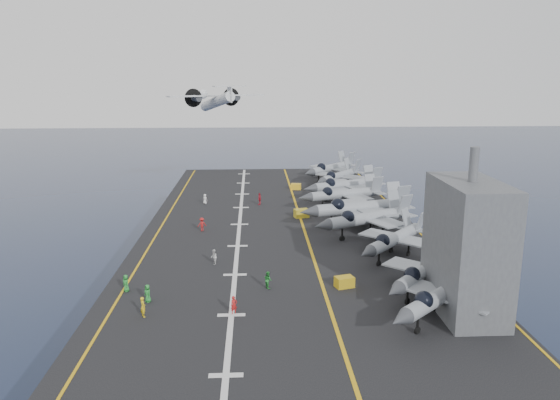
{
  "coord_description": "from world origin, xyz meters",
  "views": [
    {
      "loc": [
        -3.82,
        -75.29,
        31.54
      ],
      "look_at": [
        0.0,
        4.0,
        13.0
      ],
      "focal_mm": 35.0,
      "sensor_mm": 36.0,
      "label": 1
    }
  ],
  "objects_px": {
    "fighter_jet_0": "(441,294)",
    "tow_cart_a": "(344,282)",
    "island_superstructure": "(468,232)",
    "transport_plane": "(217,102)"
  },
  "relations": [
    {
      "from": "fighter_jet_0",
      "to": "tow_cart_a",
      "type": "bearing_deg",
      "value": 132.86
    },
    {
      "from": "island_superstructure",
      "to": "tow_cart_a",
      "type": "distance_m",
      "value": 13.48
    },
    {
      "from": "island_superstructure",
      "to": "tow_cart_a",
      "type": "height_order",
      "value": "island_superstructure"
    },
    {
      "from": "island_superstructure",
      "to": "fighter_jet_0",
      "type": "relative_size",
      "value": 0.94
    },
    {
      "from": "island_superstructure",
      "to": "transport_plane",
      "type": "bearing_deg",
      "value": 107.67
    },
    {
      "from": "island_superstructure",
      "to": "tow_cart_a",
      "type": "xyz_separation_m",
      "value": [
        -9.83,
        6.07,
        -6.95
      ]
    },
    {
      "from": "transport_plane",
      "to": "fighter_jet_0",
      "type": "bearing_deg",
      "value": -74.25
    },
    {
      "from": "fighter_jet_0",
      "to": "transport_plane",
      "type": "xyz_separation_m",
      "value": [
        -24.74,
        87.71,
        12.18
      ]
    },
    {
      "from": "island_superstructure",
      "to": "transport_plane",
      "type": "height_order",
      "value": "transport_plane"
    },
    {
      "from": "island_superstructure",
      "to": "fighter_jet_0",
      "type": "bearing_deg",
      "value": -148.3
    }
  ]
}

